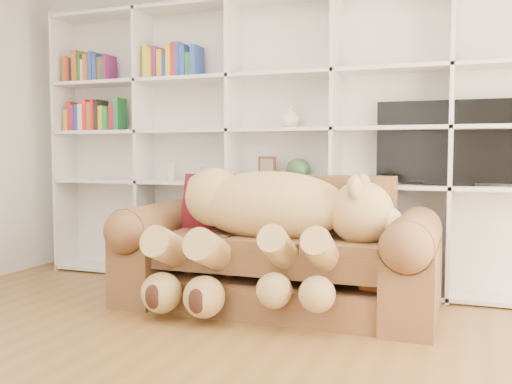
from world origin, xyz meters
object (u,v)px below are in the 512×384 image
at_px(teddy_bear, 267,220).
at_px(gift_box, 389,303).
at_px(tv, 450,143).
at_px(sofa, 277,258).

distance_m(teddy_bear, gift_box, 0.98).
xyz_separation_m(gift_box, tv, (0.33, 0.80, 1.06)).
relative_size(teddy_bear, gift_box, 5.24).
xyz_separation_m(sofa, tv, (1.15, 0.69, 0.83)).
distance_m(teddy_bear, tv, 1.55).
xyz_separation_m(teddy_bear, tv, (1.16, 0.88, 0.53)).
distance_m(sofa, tv, 1.57).
height_order(teddy_bear, gift_box, teddy_bear).
xyz_separation_m(sofa, teddy_bear, (-0.01, -0.19, 0.30)).
bearing_deg(sofa, teddy_bear, -93.36).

